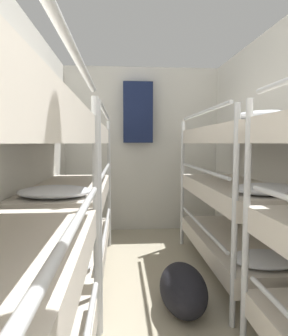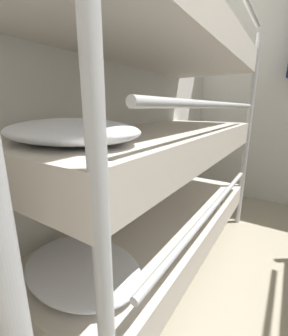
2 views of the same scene
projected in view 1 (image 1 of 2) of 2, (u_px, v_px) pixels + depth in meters
wall_back at (142, 150)px, 4.67m from camera, size 2.47×0.06×2.52m
bunk_stack_left_far at (70, 193)px, 2.91m from camera, size 0.71×1.88×1.68m
bunk_stack_right_far at (235, 191)px, 3.04m from camera, size 0.71×1.88×1.68m
duffel_bag at (183, 289)px, 2.41m from camera, size 0.37×0.65×0.37m
hanging_coat at (138, 113)px, 4.47m from camera, size 0.44×0.12×0.90m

